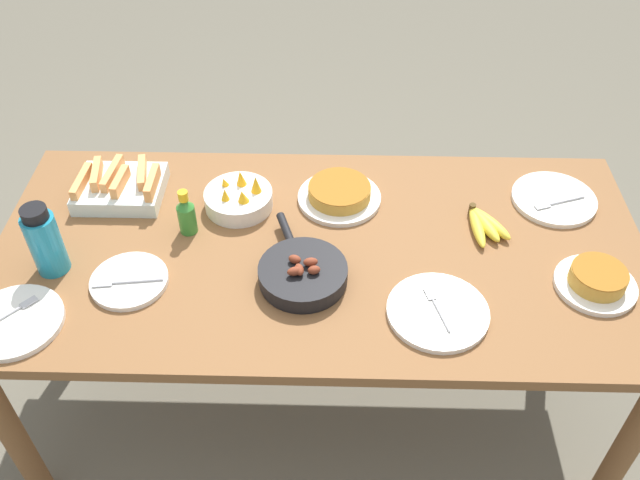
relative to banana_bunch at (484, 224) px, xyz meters
name	(u,v)px	position (x,y,z in m)	size (l,w,h in m)	color
ground_plane	(320,396)	(-0.48, -0.09, -0.77)	(14.00, 14.00, 0.00)	#666051
dining_table	(320,269)	(-0.48, -0.09, -0.11)	(1.88, 0.90, 0.76)	brown
banana_bunch	(484,224)	(0.00, 0.00, 0.00)	(0.13, 0.18, 0.04)	yellow
melon_tray	(120,186)	(-1.11, 0.13, 0.02)	(0.26, 0.22, 0.09)	silver
skillet	(303,273)	(-0.52, -0.22, 0.01)	(0.24, 0.35, 0.08)	black
frittata_plate_center	(597,280)	(0.27, -0.23, 0.01)	(0.22, 0.22, 0.06)	silver
frittata_plate_side	(339,194)	(-0.43, 0.12, 0.01)	(0.26, 0.26, 0.06)	silver
empty_plate_near_front	(14,322)	(-1.26, -0.39, -0.01)	(0.25, 0.25, 0.02)	silver
empty_plate_far_left	(438,312)	(-0.17, -0.33, -0.01)	(0.27, 0.27, 0.02)	silver
empty_plate_far_right	(129,281)	(-1.00, -0.24, -0.01)	(0.21, 0.21, 0.02)	silver
empty_plate_mid_edge	(554,199)	(0.24, 0.13, -0.01)	(0.26, 0.26, 0.02)	silver
fruit_bowl_mango	(239,198)	(-0.73, 0.08, 0.01)	(0.21, 0.21, 0.11)	silver
water_bottle	(45,241)	(-1.22, -0.19, 0.09)	(0.09, 0.09, 0.22)	teal
hot_sauce_bottle	(186,214)	(-0.87, -0.03, 0.05)	(0.05, 0.05, 0.15)	#337F2D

